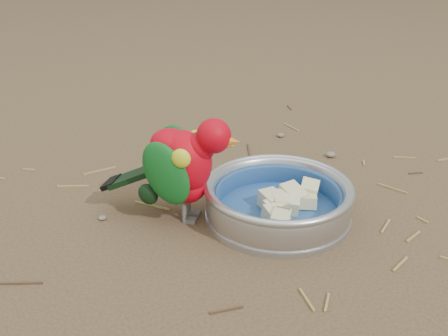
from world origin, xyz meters
TOP-DOWN VIEW (x-y plane):
  - ground at (0.00, 0.00)m, footprint 60.00×60.00m
  - food_bowl at (-0.04, 0.02)m, footprint 0.23×0.23m
  - bowl_wall at (-0.04, 0.02)m, footprint 0.23×0.23m
  - fruit_wedges at (-0.04, 0.02)m, footprint 0.14×0.14m
  - lory_parrot at (-0.16, 0.10)m, footprint 0.21×0.21m
  - ground_debris at (-0.02, 0.08)m, footprint 0.90×0.80m

SIDE VIEW (x-z plane):
  - ground at x=0.00m, z-range 0.00..0.00m
  - ground_debris at x=-0.02m, z-range 0.00..0.01m
  - food_bowl at x=-0.04m, z-range 0.00..0.02m
  - fruit_wedges at x=-0.04m, z-range 0.02..0.05m
  - bowl_wall at x=-0.04m, z-range 0.02..0.06m
  - lory_parrot at x=-0.16m, z-range 0.00..0.16m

